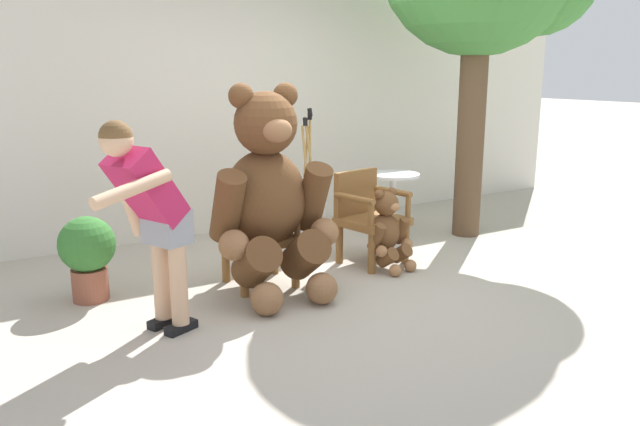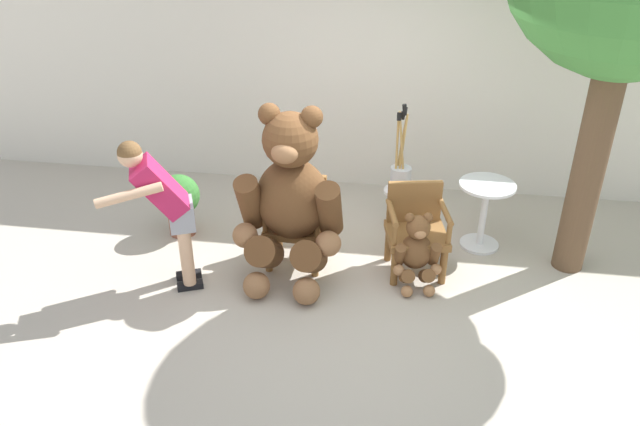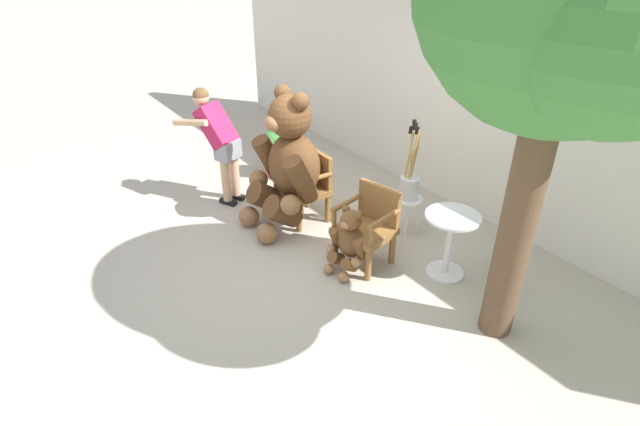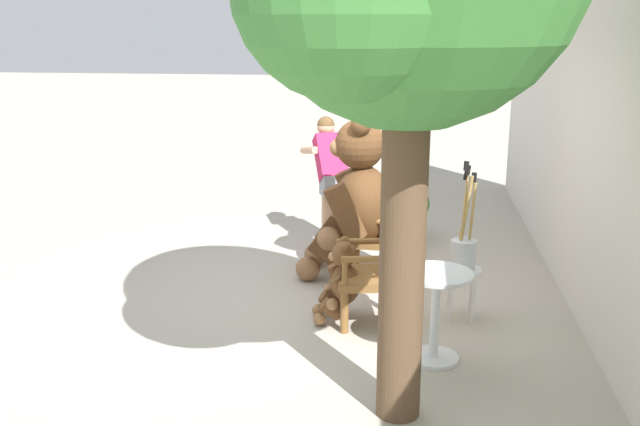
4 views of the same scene
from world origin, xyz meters
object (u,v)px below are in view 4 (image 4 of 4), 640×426
teddy_bear_small (341,281)px  potted_plant (411,209)px  teddy_bear_large (354,198)px  wooden_chair_right (373,271)px  wooden_chair_left (380,234)px  person_visitor (331,170)px  brush_bucket (464,247)px  white_stool (462,280)px  round_side_table (435,306)px

teddy_bear_small → potted_plant: 2.56m
teddy_bear_large → wooden_chair_right: bearing=13.2°
wooden_chair_left → teddy_bear_large: 0.46m
teddy_bear_small → wooden_chair_right: bearing=94.0°
person_visitor → wooden_chair_left: bearing=30.9°
teddy_bear_large → brush_bucket: size_ratio=1.76×
teddy_bear_small → white_stool: size_ratio=1.63×
wooden_chair_right → teddy_bear_small: size_ratio=1.15×
teddy_bear_small → potted_plant: size_ratio=1.10×
brush_bucket → round_side_table: brush_bucket is taller
round_side_table → wooden_chair_right: bearing=-142.8°
teddy_bear_large → white_stool: teddy_bear_large is taller
wooden_chair_right → round_side_table: (0.68, 0.52, -0.01)m
teddy_bear_small → round_side_table: size_ratio=1.04×
white_stool → round_side_table: size_ratio=0.64×
white_stool → brush_bucket: bearing=156.3°
teddy_bear_large → teddy_bear_small: 1.27m
teddy_bear_small → person_visitor: size_ratio=0.50×
wooden_chair_right → potted_plant: wooden_chair_right is taller
person_visitor → brush_bucket: person_visitor is taller
teddy_bear_large → white_stool: size_ratio=3.68×
person_visitor → brush_bucket: (2.04, 1.41, -0.24)m
brush_bucket → potted_plant: size_ratio=1.41×
teddy_bear_large → wooden_chair_left: bearing=88.8°
wooden_chair_left → round_side_table: size_ratio=1.19×
brush_bucket → round_side_table: size_ratio=1.33×
wooden_chair_right → person_visitor: 2.35m
brush_bucket → round_side_table: (0.87, -0.26, -0.21)m
wooden_chair_left → white_stool: 1.24m
teddy_bear_small → potted_plant: teddy_bear_small is taller
wooden_chair_left → white_stool: size_ratio=1.87×
person_visitor → round_side_table: person_visitor is taller
round_side_table → teddy_bear_small: bearing=-129.7°
brush_bucket → potted_plant: 2.35m
wooden_chair_right → wooden_chair_left: bearing=179.9°
wooden_chair_right → person_visitor: (-2.22, -0.64, 0.43)m
wooden_chair_right → brush_bucket: size_ratio=0.90×
white_stool → brush_bucket: 0.30m
white_stool → brush_bucket: brush_bucket is taller
wooden_chair_right → teddy_bear_small: bearing=-86.0°
wooden_chair_left → round_side_table: 1.91m
teddy_bear_large → round_side_table: (1.84, 0.79, -0.38)m
round_side_table → potted_plant: 3.16m
teddy_bear_large → potted_plant: bearing=156.5°
teddy_bear_small → round_side_table: (0.66, 0.80, 0.08)m
person_visitor → round_side_table: (2.90, 1.15, -0.45)m
wooden_chair_left → wooden_chair_right: 1.16m
wooden_chair_left → potted_plant: (-1.32, 0.30, -0.07)m
teddy_bear_large → white_stool: 1.50m
wooden_chair_right → brush_bucket: brush_bucket is taller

